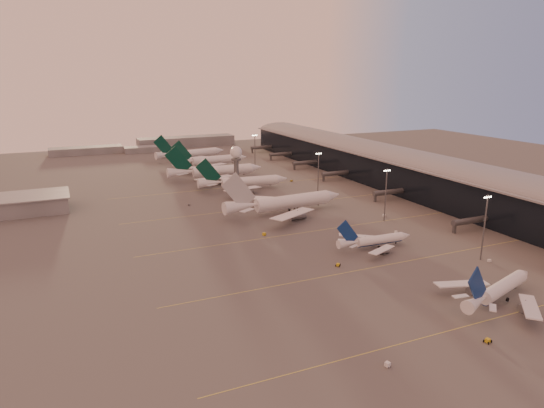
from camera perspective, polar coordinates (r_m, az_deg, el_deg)
name	(u,v)px	position (r m, az deg, el deg)	size (l,w,h in m)	color
ground	(348,287)	(162.02, 8.91, -9.57)	(700.00, 700.00, 0.00)	#4E4C4C
taxiway_markings	(337,227)	(221.19, 7.67, -2.69)	(180.00, 185.25, 0.02)	gold
terminal	(401,170)	(305.49, 14.98, 3.94)	(57.00, 362.00, 23.04)	black
radar_tower	(236,162)	(261.88, -4.24, 4.93)	(6.40, 6.40, 31.10)	#505256
mast_a	(485,225)	(193.40, 23.73, -2.23)	(3.60, 0.56, 25.00)	#505256
mast_b	(386,193)	(230.46, 13.24, 1.32)	(3.60, 0.56, 25.00)	#505256
mast_c	(318,172)	(272.68, 5.47, 3.77)	(3.60, 0.56, 25.00)	#505256
mast_d	(255,150)	(351.91, -2.03, 6.40)	(3.60, 0.56, 25.00)	#505256
distant_horizon	(158,144)	(460.17, -13.23, 6.85)	(165.00, 37.50, 9.00)	slate
narrowbody_near	(499,292)	(164.36, 25.15, -9.31)	(39.54, 31.07, 15.91)	white
narrowbody_mid	(375,242)	(196.61, 12.00, -4.36)	(34.21, 27.31, 13.37)	white
widebody_white	(285,205)	(239.97, 1.59, -0.13)	(66.00, 52.72, 23.21)	white
greentail_a	(244,184)	(288.73, -3.31, 2.39)	(55.80, 44.90, 20.27)	white
greentail_b	(216,173)	(319.19, -6.57, 3.65)	(64.30, 51.89, 23.35)	white
greentail_c	(211,162)	(361.92, -7.19, 4.94)	(58.66, 47.24, 21.30)	white
greentail_d	(191,155)	(393.75, -9.48, 5.69)	(59.49, 47.60, 21.82)	white
gsv_truck_a	(389,361)	(123.80, 13.59, -17.55)	(6.45, 3.85, 2.45)	silver
gsv_tug_near	(488,341)	(141.19, 24.03, -14.49)	(2.96, 4.08, 1.05)	gold
gsv_catering_a	(490,257)	(196.01, 24.28, -5.69)	(4.95, 2.40, 4.04)	silver
gsv_tug_mid	(338,265)	(177.21, 7.77, -7.12)	(3.92, 4.00, 1.00)	gold
gsv_truck_b	(397,231)	(216.92, 14.52, -3.08)	(6.17, 4.04, 2.35)	silver
gsv_truck_c	(265,232)	(207.70, -0.82, -3.37)	(6.60, 3.80, 2.51)	gold
gsv_catering_b	(385,212)	(240.36, 13.14, -0.92)	(6.26, 4.59, 4.70)	silver
gsv_tug_far	(296,208)	(248.30, 2.82, -0.44)	(3.67, 4.55, 1.13)	silver
gsv_truck_d	(189,204)	(257.67, -9.79, 0.03)	(3.51, 5.08, 1.94)	#5D6062
gsv_tug_hangar	(291,181)	(311.12, 2.30, 2.75)	(3.57, 2.86, 0.89)	gold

